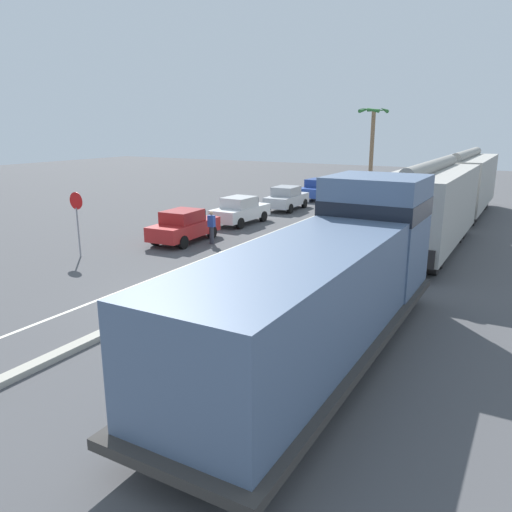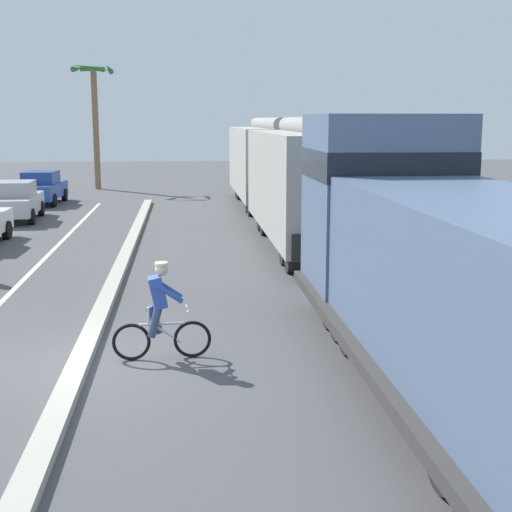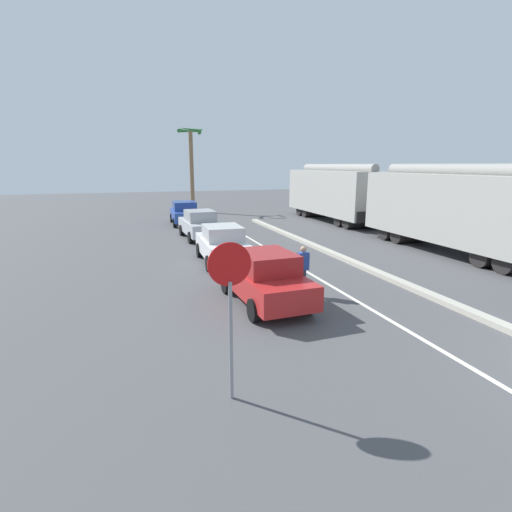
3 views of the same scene
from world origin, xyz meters
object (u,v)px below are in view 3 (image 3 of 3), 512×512
Objects in this scene: parked_car_white at (222,244)px; palm_tree_near at (191,154)px; stop_sign at (230,291)px; hopper_car_lead at (456,209)px; parked_car_red at (264,277)px; pedestrian_by_cars at (303,270)px; parked_car_blue at (185,213)px; hopper_car_middle at (335,193)px; parked_car_silver at (200,224)px.

parked_car_white is 20.02m from palm_tree_near.
palm_tree_near is (4.08, 29.54, 3.04)m from stop_sign.
parked_car_white is at bearing 172.62° from hopper_car_lead.
palm_tree_near is (1.87, 19.47, 4.25)m from parked_car_white.
pedestrian_by_cars is (1.43, 0.34, 0.03)m from parked_car_red.
parked_car_white is at bearing 90.23° from parked_car_red.
parked_car_white is 11.84m from parked_car_blue.
palm_tree_near is (1.85, 24.91, 4.25)m from parked_car_red.
parked_car_white is 0.58× the size of palm_tree_near.
pedestrian_by_cars is (-9.51, -15.28, -1.23)m from hopper_car_middle.
hopper_car_middle is (0.00, 11.60, 0.00)m from hopper_car_lead.
parked_car_blue is 2.63× the size of pedestrian_by_cars.
stop_sign reaches higher than parked_car_blue.
hopper_car_lead is 10.27m from pedestrian_by_cars.
hopper_car_lead is 2.48× the size of parked_car_red.
hopper_car_middle is at bearing 58.10° from pedestrian_by_cars.
parked_car_silver is at bearing -159.04° from hopper_car_middle.
hopper_car_lead is 2.49× the size of parked_car_blue.
parked_car_red is 5.44m from parked_car_white.
stop_sign is (-2.21, -10.07, 1.21)m from parked_car_white.
palm_tree_near reaches higher than parked_car_white.
hopper_car_lead is at bearing -90.00° from hopper_car_middle.
parked_car_red is (-10.94, -15.62, -1.26)m from hopper_car_middle.
stop_sign is (-13.17, -20.25, -0.05)m from hopper_car_middle.
hopper_car_middle is 2.50× the size of parked_car_white.
palm_tree_near is at bearing 85.76° from parked_car_red.
parked_car_red is 11.46m from parked_car_silver.
parked_car_red is 1.49× the size of stop_sign.
parked_car_silver is (-10.86, 7.44, -1.26)m from hopper_car_lead.
parked_car_blue is (0.04, 17.28, 0.00)m from parked_car_red.
hopper_car_lead is at bearing -34.44° from parked_car_silver.
pedestrian_by_cars is at bearing -90.97° from palm_tree_near.
parked_car_blue is (-0.04, 5.82, 0.00)m from parked_car_silver.
palm_tree_near is (-9.09, 9.29, 2.99)m from hopper_car_middle.
parked_car_silver and pedestrian_by_cars have the same top height.
parked_car_blue is at bearing 90.41° from parked_car_silver.
hopper_car_middle reaches higher than parked_car_blue.
parked_car_red is 25.34m from palm_tree_near.
parked_car_silver is at bearing 89.59° from parked_car_red.
parked_car_silver is 5.82m from parked_car_blue.
parked_car_white is 1.48× the size of stop_sign.
parked_car_blue is 0.58× the size of palm_tree_near.
palm_tree_near is at bearing 82.13° from stop_sign.
parked_car_white is 1.00× the size of parked_car_blue.
palm_tree_near is (-9.09, 20.89, 2.99)m from hopper_car_lead.
hopper_car_middle reaches higher than parked_car_red.
palm_tree_near is at bearing 82.53° from parked_car_silver.
hopper_car_lead and hopper_car_middle have the same top height.
hopper_car_lead reaches higher than parked_car_silver.
parked_car_red is at bearing -159.82° from hopper_car_lead.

